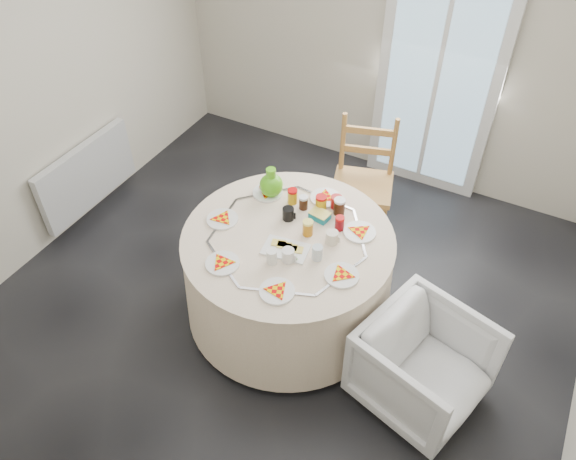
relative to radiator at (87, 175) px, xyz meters
The scene contains 14 objects.
floor 1.99m from the radiator, ahead, with size 4.00×4.00×0.00m, color black.
wall_back 2.80m from the radiator, 42.86° to the left, with size 4.00×0.02×2.60m, color #BCB5A3.
wall_left 0.94m from the radiator, 106.70° to the right, with size 0.02×4.00×2.60m, color #BCB5A3.
glass_door 3.00m from the radiator, 36.79° to the left, with size 1.00×0.08×2.10m, color silver.
radiator is the anchor object (origin of this frame).
table 2.01m from the radiator, ahead, with size 1.42×1.42×0.72m, color beige.
wooden_chair 2.27m from the radiator, 20.88° to the left, with size 0.46×0.43×1.02m, color #B3723F, non-canonical shape.
armchair 3.07m from the radiator, ahead, with size 0.68×0.64×0.70m, color silver.
place_settings 2.05m from the radiator, ahead, with size 1.14×1.14×0.02m, color silver, non-canonical shape.
jar_cluster 2.10m from the radiator, ahead, with size 0.45×0.23×0.13m, color #A56B1A, non-canonical shape.
butter_tub 2.14m from the radiator, ahead, with size 0.13×0.09×0.05m, color #0C748A.
green_pitcher 1.77m from the radiator, ahead, with size 0.17×0.17×0.21m, color #4BB016, non-canonical shape.
cheese_platter 2.10m from the radiator, ahead, with size 0.28×0.18×0.04m, color white, non-canonical shape.
mugs_glasses 2.14m from the radiator, ahead, with size 0.59×0.59×0.11m, color gray, non-canonical shape.
Camera 1 is at (1.28, -2.29, 3.23)m, focal length 35.00 mm.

